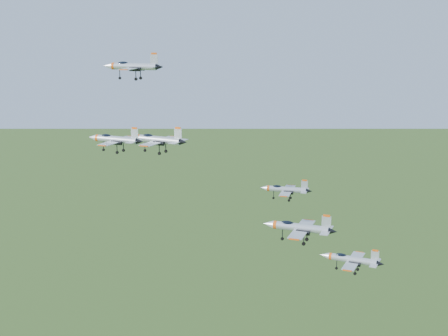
# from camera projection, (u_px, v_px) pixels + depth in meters

# --- Properties ---
(jet_lead) EXTENTS (13.60, 11.25, 3.63)m
(jet_lead) POSITION_uv_depth(u_px,v_px,m) (132.00, 66.00, 130.17)
(jet_lead) COLOR silver
(jet_left_high) EXTENTS (13.15, 11.15, 3.56)m
(jet_left_high) POSITION_uv_depth(u_px,v_px,m) (157.00, 139.00, 122.27)
(jet_left_high) COLOR silver
(jet_right_high) EXTENTS (10.52, 8.86, 2.83)m
(jet_right_high) POSITION_uv_depth(u_px,v_px,m) (115.00, 139.00, 102.20)
(jet_right_high) COLOR silver
(jet_left_low) EXTENTS (10.43, 8.62, 2.79)m
(jet_left_low) POSITION_uv_depth(u_px,v_px,m) (285.00, 189.00, 121.77)
(jet_left_low) COLOR silver
(jet_right_low) EXTENTS (12.63, 10.56, 3.38)m
(jet_right_low) POSITION_uv_depth(u_px,v_px,m) (299.00, 227.00, 102.97)
(jet_right_low) COLOR silver
(jet_trail) EXTENTS (12.27, 10.36, 3.31)m
(jet_trail) POSITION_uv_depth(u_px,v_px,m) (351.00, 259.00, 118.28)
(jet_trail) COLOR silver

